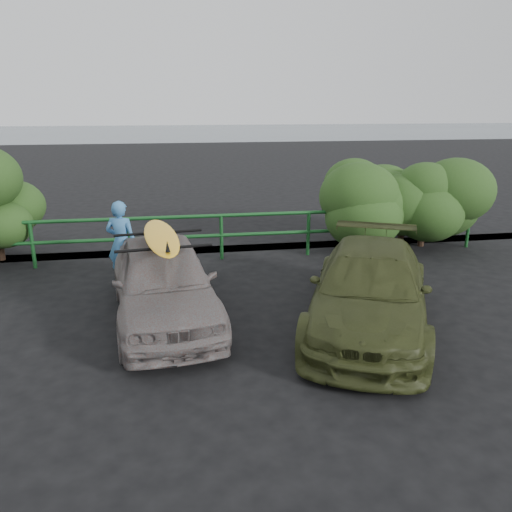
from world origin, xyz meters
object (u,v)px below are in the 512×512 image
(man, at_px, (122,243))
(sedan, at_px, (164,281))
(guardrail, at_px, (176,239))
(olive_vehicle, at_px, (370,289))
(surfboard, at_px, (161,236))

(man, bearing_deg, sedan, 131.35)
(guardrail, height_order, sedan, sedan)
(olive_vehicle, height_order, surfboard, surfboard)
(surfboard, bearing_deg, olive_vehicle, -20.18)
(sedan, relative_size, olive_vehicle, 0.90)
(sedan, distance_m, olive_vehicle, 3.24)
(sedan, xyz_separation_m, man, (-0.81, 1.89, 0.16))
(guardrail, height_order, surfboard, surfboard)
(sedan, bearing_deg, guardrail, 79.47)
(guardrail, distance_m, sedan, 3.15)
(guardrail, distance_m, olive_vehicle, 4.88)
(sedan, height_order, man, man)
(guardrail, bearing_deg, olive_vehicle, -53.26)
(sedan, relative_size, surfboard, 1.61)
(guardrail, distance_m, man, 1.65)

